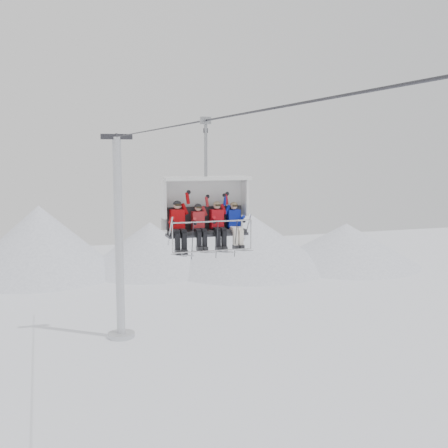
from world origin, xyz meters
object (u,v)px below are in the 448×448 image
object	(u,v)px
chairlift_carrier	(205,205)
skier_far_left	(178,224)
skier_center_right	(218,223)
lift_tower_right	(119,252)
skier_center_left	(199,225)
skier_far_right	(235,223)

from	to	relation	value
chairlift_carrier	skier_far_left	xyz separation A→B (m)	(-0.92, -0.31, -0.51)
skier_far_left	skier_center_right	world-z (taller)	skier_far_left
lift_tower_right	skier_center_left	xyz separation A→B (m)	(-0.28, -20.43, 4.39)
lift_tower_right	skier_center_right	distance (m)	20.89
chairlift_carrier	skier_far_left	size ratio (longest dim) A/B	2.36
skier_center_right	skier_center_left	bearing A→B (deg)	-179.26
skier_center_right	chairlift_carrier	bearing A→B (deg)	135.38
lift_tower_right	skier_center_right	xyz separation A→B (m)	(0.32, -20.42, 4.42)
chairlift_carrier	skier_far_right	distance (m)	1.08
skier_far_left	skier_center_right	distance (m)	1.25
chairlift_carrier	skier_far_left	world-z (taller)	chairlift_carrier
skier_center_right	skier_far_right	xyz separation A→B (m)	(0.55, -0.01, -0.02)
skier_center_left	skier_far_left	bearing A→B (deg)	178.67
lift_tower_right	chairlift_carrier	world-z (taller)	lift_tower_right
lift_tower_right	skier_far_left	world-z (taller)	lift_tower_right
skier_far_left	skier_far_right	xyz separation A→B (m)	(1.79, -0.01, -0.04)
lift_tower_right	skier_far_left	xyz separation A→B (m)	(-0.92, -20.41, 4.44)
chairlift_carrier	skier_center_left	bearing A→B (deg)	-130.48
skier_far_left	lift_tower_right	bearing A→B (deg)	87.41
skier_center_right	skier_far_right	bearing A→B (deg)	-0.53
chairlift_carrier	skier_far_right	world-z (taller)	chairlift_carrier
skier_far_left	skier_center_left	world-z (taller)	skier_far_left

